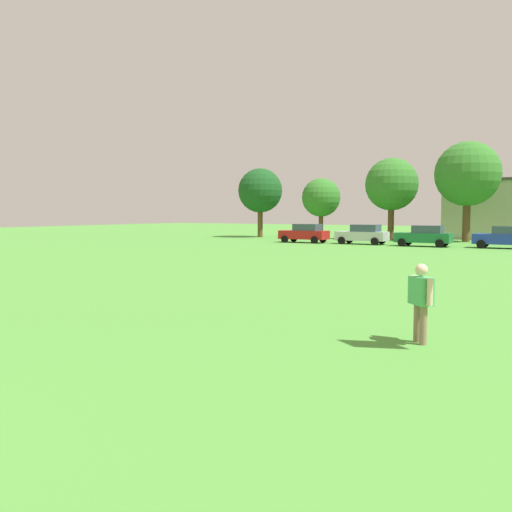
% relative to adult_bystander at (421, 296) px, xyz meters
% --- Properties ---
extents(ground_plane, '(160.00, 160.00, 0.00)m').
position_rel_adult_bystander_xyz_m(ground_plane, '(-6.31, 19.07, -0.99)').
color(ground_plane, '#4C9338').
extents(adult_bystander, '(0.60, 0.60, 1.67)m').
position_rel_adult_bystander_xyz_m(adult_bystander, '(0.00, 0.00, 0.00)').
color(adult_bystander, '#8C7259').
rests_on(adult_bystander, ground).
extents(parked_car_red_0, '(4.30, 2.02, 1.68)m').
position_rel_adult_bystander_xyz_m(parked_car_red_0, '(-18.71, 33.20, -0.14)').
color(parked_car_red_0, red).
rests_on(parked_car_red_0, ground).
extents(parked_car_silver_1, '(4.30, 2.02, 1.68)m').
position_rel_adult_bystander_xyz_m(parked_car_silver_1, '(-13.40, 33.52, -0.14)').
color(parked_car_silver_1, silver).
rests_on(parked_car_silver_1, ground).
extents(parked_car_green_2, '(4.30, 2.02, 1.68)m').
position_rel_adult_bystander_xyz_m(parked_car_green_2, '(-8.11, 33.10, -0.14)').
color(parked_car_green_2, '#196B38').
rests_on(parked_car_green_2, ground).
extents(parked_car_blue_3, '(4.30, 2.02, 1.68)m').
position_rel_adult_bystander_xyz_m(parked_car_blue_3, '(-2.28, 33.69, -0.14)').
color(parked_car_blue_3, '#1E38AD').
rests_on(parked_car_blue_3, ground).
extents(tree_far_left, '(4.80, 4.80, 7.47)m').
position_rel_adult_bystander_xyz_m(tree_far_left, '(-27.69, 40.62, 4.05)').
color(tree_far_left, brown).
rests_on(tree_far_left, ground).
extents(tree_left, '(4.02, 4.02, 6.27)m').
position_rel_adult_bystander_xyz_m(tree_left, '(-20.96, 41.72, 3.24)').
color(tree_left, brown).
rests_on(tree_left, ground).
extents(tree_center, '(5.17, 5.17, 8.05)m').
position_rel_adult_bystander_xyz_m(tree_center, '(-13.72, 42.40, 4.44)').
color(tree_center, brown).
rests_on(tree_center, ground).
extents(tree_right, '(5.87, 5.87, 9.15)m').
position_rel_adult_bystander_xyz_m(tree_right, '(-6.53, 41.87, 5.18)').
color(tree_right, brown).
rests_on(tree_right, ground).
extents(house_right, '(10.41, 8.77, 6.06)m').
position_rel_adult_bystander_xyz_m(house_right, '(-4.82, 50.78, 2.05)').
color(house_right, beige).
rests_on(house_right, ground).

